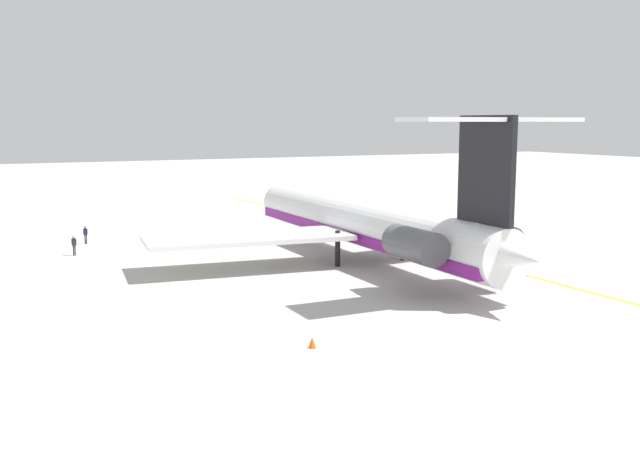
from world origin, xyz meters
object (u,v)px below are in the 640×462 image
(ground_crew_starboard, at_px, (478,216))
(safety_cone_nose, at_px, (391,219))
(main_jetliner, at_px, (371,224))
(ground_crew_near_tail, at_px, (511,220))
(safety_cone_wingtip, at_px, (312,343))
(ground_crew_portside, at_px, (74,243))
(ground_crew_near_nose, at_px, (85,233))

(ground_crew_starboard, distance_m, safety_cone_nose, 9.96)
(main_jetliner, height_order, ground_crew_starboard, main_jetliner)
(safety_cone_nose, bearing_deg, ground_crew_near_tail, -146.86)
(safety_cone_wingtip, bearing_deg, ground_crew_starboard, -49.30)
(ground_crew_portside, height_order, ground_crew_starboard, ground_crew_portside)
(main_jetliner, height_order, ground_crew_near_nose, main_jetliner)
(main_jetliner, bearing_deg, ground_crew_starboard, -58.01)
(ground_crew_starboard, xyz_separation_m, safety_cone_wingtip, (-29.97, 34.85, -0.81))
(safety_cone_nose, relative_size, safety_cone_wingtip, 1.00)
(safety_cone_nose, xyz_separation_m, safety_cone_wingtip, (-37.81, 28.76, 0.00))
(main_jetliner, relative_size, ground_crew_portside, 23.01)
(ground_crew_near_nose, relative_size, ground_crew_starboard, 0.98)
(main_jetliner, xyz_separation_m, ground_crew_near_nose, (19.87, 18.79, -2.10))
(ground_crew_portside, height_order, safety_cone_nose, ground_crew_portside)
(main_jetliner, distance_m, ground_crew_portside, 25.13)
(ground_crew_near_nose, relative_size, ground_crew_near_tail, 1.02)
(main_jetliner, relative_size, ground_crew_near_tail, 24.05)
(ground_crew_portside, xyz_separation_m, safety_cone_wingtip, (-31.74, -6.74, -0.82))
(ground_crew_starboard, relative_size, safety_cone_nose, 3.12)
(ground_crew_portside, bearing_deg, safety_cone_nose, 136.87)
(ground_crew_portside, bearing_deg, safety_cone_wingtip, 49.15)
(ground_crew_near_tail, distance_m, safety_cone_wingtip, 44.81)
(ground_crew_portside, distance_m, ground_crew_starboard, 41.62)
(main_jetliner, relative_size, ground_crew_near_nose, 23.62)
(ground_crew_near_tail, bearing_deg, safety_cone_wingtip, 101.46)
(main_jetliner, bearing_deg, ground_crew_near_tail, -67.27)
(safety_cone_nose, bearing_deg, main_jetliner, 143.74)
(ground_crew_near_tail, bearing_deg, ground_crew_near_nose, 50.38)
(ground_crew_near_nose, height_order, safety_cone_nose, ground_crew_near_nose)
(ground_crew_portside, relative_size, safety_cone_nose, 3.14)
(main_jetliner, distance_m, ground_crew_starboard, 24.44)
(ground_crew_portside, xyz_separation_m, safety_cone_nose, (6.07, -35.49, -0.82))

